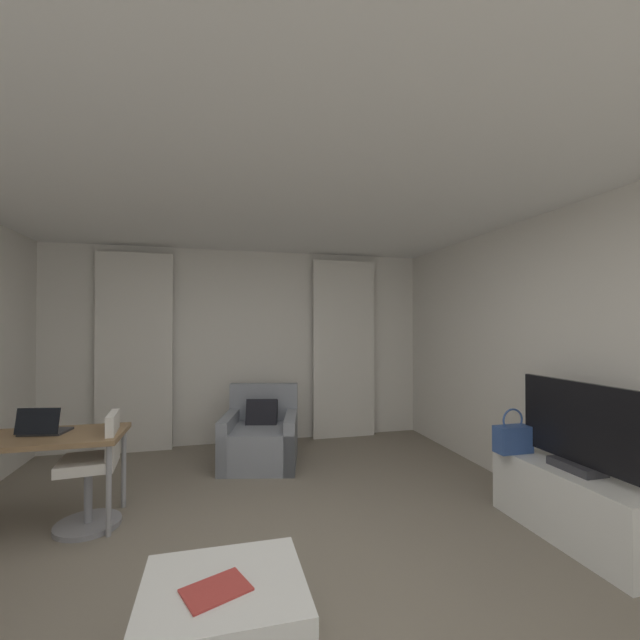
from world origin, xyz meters
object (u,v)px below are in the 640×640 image
(armchair, at_px, (261,438))
(desk_chair, at_px, (94,476))
(tv_console, at_px, (573,504))
(handbag_primary, at_px, (513,438))
(laptop, at_px, (43,428))
(magazine_open, at_px, (216,590))
(tv_flatscreen, at_px, (576,429))
(desk, at_px, (27,444))
(coffee_table, at_px, (224,625))

(armchair, relative_size, desk_chair, 1.16)
(tv_console, distance_m, handbag_primary, 0.60)
(armchair, height_order, laptop, laptop)
(magazine_open, relative_size, handbag_primary, 0.91)
(tv_flatscreen, bearing_deg, desk, 163.68)
(desk, height_order, coffee_table, desk)
(desk_chair, bearing_deg, handbag_primary, -10.80)
(tv_console, height_order, handbag_primary, handbag_primary)
(desk, height_order, handbag_primary, handbag_primary)
(desk, relative_size, coffee_table, 1.84)
(desk_chair, relative_size, tv_flatscreen, 0.91)
(handbag_primary, bearing_deg, laptop, 168.83)
(desk, xyz_separation_m, coffee_table, (1.46, -1.66, -0.47))
(laptop, bearing_deg, tv_flatscreen, -17.27)
(laptop, height_order, tv_console, laptop)
(desk_chair, height_order, tv_console, desk_chair)
(tv_console, relative_size, handbag_primary, 3.35)
(handbag_primary, bearing_deg, coffee_table, -157.93)
(armchair, height_order, magazine_open, armchair)
(coffee_table, height_order, tv_flatscreen, tv_flatscreen)
(armchair, distance_m, desk, 2.23)
(armchair, xyz_separation_m, desk_chair, (-1.43, -1.14, 0.11))
(magazine_open, xyz_separation_m, tv_console, (2.57, 0.57, -0.14))
(handbag_primary, bearing_deg, desk_chair, 169.20)
(tv_flatscreen, bearing_deg, coffee_table, -169.04)
(desk_chair, xyz_separation_m, handbag_primary, (3.35, -0.64, 0.24))
(magazine_open, bearing_deg, laptop, 127.19)
(laptop, distance_m, coffee_table, 2.26)
(desk, relative_size, tv_console, 1.12)
(tv_console, bearing_deg, magazine_open, -167.45)
(magazine_open, bearing_deg, desk, 129.81)
(coffee_table, bearing_deg, armchair, 80.61)
(desk_chair, relative_size, magazine_open, 2.62)
(laptop, xyz_separation_m, magazine_open, (1.33, -1.75, -0.38))
(tv_flatscreen, bearing_deg, armchair, 132.75)
(desk_chair, height_order, tv_flatscreen, tv_flatscreen)
(desk, bearing_deg, tv_console, -15.94)
(laptop, distance_m, magazine_open, 2.23)
(armchair, height_order, coffee_table, armchair)
(desk, relative_size, handbag_primary, 3.75)
(coffee_table, height_order, tv_console, tv_console)
(laptop, distance_m, handbag_primary, 3.82)
(coffee_table, distance_m, handbag_primary, 2.60)
(laptop, relative_size, coffee_table, 0.48)
(magazine_open, height_order, tv_console, tv_console)
(laptop, relative_size, tv_console, 0.29)
(coffee_table, bearing_deg, handbag_primary, 22.07)
(desk_chair, bearing_deg, tv_flatscreen, -17.60)
(desk, distance_m, desk_chair, 0.56)
(magazine_open, relative_size, tv_console, 0.27)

